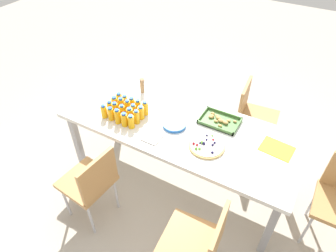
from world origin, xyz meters
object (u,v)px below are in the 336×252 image
object	(u,v)px
party_table	(179,130)
chair_near_right	(199,241)
juice_bottle_19	(145,108)
juice_bottle_16	(125,102)
juice_bottle_1	(111,114)
juice_bottle_9	(137,117)
juice_bottle_3	(124,120)
juice_bottle_5	(110,107)
juice_bottle_4	(131,122)
juice_bottle_10	(115,103)
juice_bottle_14	(141,113)
juice_bottle_8	(130,115)
juice_bottle_15	(119,99)
paper_folder	(277,149)
chair_near_left	(91,181)
fruit_pizza	(207,145)
juice_bottle_6	(115,109)
juice_bottle_18	(138,106)
juice_bottle_17	(132,104)
juice_bottle_12	(128,107)
napkin_stack	(152,137)
chair_far_right	(253,113)
snack_tray	(219,121)
juice_bottle_11	(121,105)
juice_bottle_0	(104,112)
juice_bottle_7	(122,112)
plate_stack	(174,124)
cardboard_tube	(142,86)
juice_bottle_13	(133,110)
juice_bottle_2	(118,116)

from	to	relation	value
party_table	chair_near_right	bearing A→B (deg)	-53.51
juice_bottle_19	juice_bottle_16	bearing A→B (deg)	-179.29
juice_bottle_1	juice_bottle_9	bearing A→B (deg)	18.64
juice_bottle_3	juice_bottle_5	distance (m)	0.24
juice_bottle_4	juice_bottle_10	size ratio (longest dim) A/B	0.99
juice_bottle_16	juice_bottle_14	bearing A→B (deg)	-16.37
juice_bottle_8	juice_bottle_15	xyz separation A→B (m)	(-0.23, 0.15, -0.00)
paper_folder	chair_near_left	bearing A→B (deg)	-144.78
fruit_pizza	juice_bottle_4	bearing A→B (deg)	-171.16
juice_bottle_6	juice_bottle_18	world-z (taller)	juice_bottle_6
juice_bottle_8	juice_bottle_17	size ratio (longest dim) A/B	1.00
juice_bottle_15	paper_folder	bearing A→B (deg)	5.68
party_table	juice_bottle_12	bearing A→B (deg)	-169.84
party_table	fruit_pizza	bearing A→B (deg)	-22.03
chair_near_right	juice_bottle_12	size ratio (longest dim) A/B	5.51
napkin_stack	juice_bottle_9	bearing A→B (deg)	155.72
chair_far_right	juice_bottle_18	bearing A→B (deg)	-52.90
party_table	juice_bottle_15	world-z (taller)	juice_bottle_15
juice_bottle_1	paper_folder	bearing A→B (deg)	14.66
chair_far_right	juice_bottle_14	bearing A→B (deg)	-48.00
juice_bottle_6	party_table	bearing A→B (deg)	16.72
juice_bottle_15	chair_near_right	bearing A→B (deg)	-32.24
chair_far_right	juice_bottle_3	world-z (taller)	juice_bottle_3
fruit_pizza	chair_near_right	bearing A→B (deg)	-68.45
juice_bottle_15	snack_tray	size ratio (longest dim) A/B	0.38
juice_bottle_4	juice_bottle_19	xyz separation A→B (m)	(0.01, 0.22, 0.00)
juice_bottle_18	fruit_pizza	world-z (taller)	juice_bottle_18
juice_bottle_10	juice_bottle_11	xyz separation A→B (m)	(0.07, 0.00, 0.01)
juice_bottle_11	paper_folder	xyz separation A→B (m)	(1.42, 0.22, -0.07)
chair_far_right	juice_bottle_18	world-z (taller)	juice_bottle_18
juice_bottle_0	napkin_stack	bearing A→B (deg)	-2.41
party_table	juice_bottle_3	distance (m)	0.51
juice_bottle_1	juice_bottle_11	size ratio (longest dim) A/B	0.92
juice_bottle_7	paper_folder	xyz separation A→B (m)	(1.35, 0.30, -0.07)
juice_bottle_3	juice_bottle_16	distance (m)	0.27
juice_bottle_4	juice_bottle_12	bearing A→B (deg)	133.37
chair_far_right	plate_stack	world-z (taller)	chair_far_right
plate_stack	cardboard_tube	distance (m)	0.62
chair_near_right	juice_bottle_5	bearing A→B (deg)	58.36
juice_bottle_1	juice_bottle_9	world-z (taller)	juice_bottle_9
juice_bottle_5	snack_tray	xyz separation A→B (m)	(0.95, 0.39, -0.05)
juice_bottle_3	juice_bottle_10	size ratio (longest dim) A/B	1.01
juice_bottle_3	juice_bottle_13	bearing A→B (deg)	92.75
juice_bottle_17	juice_bottle_8	bearing A→B (deg)	-61.47
juice_bottle_15	juice_bottle_16	xyz separation A→B (m)	(0.07, -0.00, -0.00)
juice_bottle_4	snack_tray	bearing A→B (deg)	35.00
snack_tray	juice_bottle_2	bearing A→B (deg)	-149.74
juice_bottle_1	juice_bottle_19	size ratio (longest dim) A/B	0.95
juice_bottle_14	juice_bottle_4	bearing A→B (deg)	-92.15
juice_bottle_12	snack_tray	distance (m)	0.86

